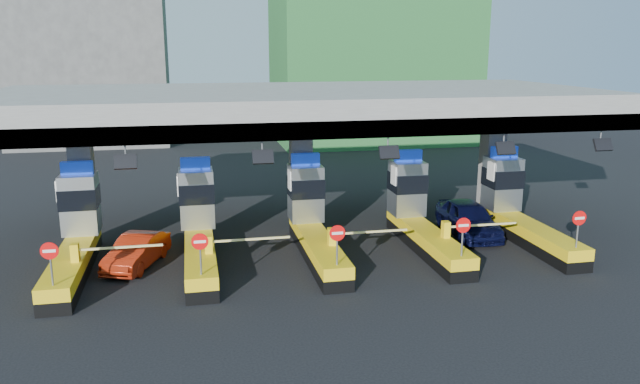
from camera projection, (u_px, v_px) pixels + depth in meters
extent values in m
plane|color=black|center=(313.00, 251.00, 27.95)|extent=(120.00, 120.00, 0.00)
cube|color=slate|center=(300.00, 105.00, 29.38)|extent=(28.00, 12.00, 1.50)
cube|color=#4C4C49|center=(326.00, 129.00, 24.04)|extent=(28.00, 0.60, 0.70)
cube|color=slate|center=(84.00, 187.00, 28.18)|extent=(1.00, 1.00, 5.50)
cube|color=slate|center=(301.00, 178.00, 30.18)|extent=(1.00, 1.00, 5.50)
cube|color=slate|center=(491.00, 170.00, 32.17)|extent=(1.00, 1.00, 5.50)
cylinder|color=slate|center=(125.00, 151.00, 22.68)|extent=(0.06, 0.06, 0.50)
cube|color=black|center=(126.00, 162.00, 22.57)|extent=(0.80, 0.38, 0.54)
cylinder|color=slate|center=(262.00, 147.00, 23.68)|extent=(0.06, 0.06, 0.50)
cube|color=black|center=(263.00, 157.00, 23.57)|extent=(0.80, 0.38, 0.54)
cylinder|color=slate|center=(388.00, 143.00, 24.67)|extent=(0.06, 0.06, 0.50)
cube|color=black|center=(389.00, 152.00, 24.56)|extent=(0.80, 0.38, 0.54)
cylinder|color=slate|center=(504.00, 139.00, 25.67)|extent=(0.06, 0.06, 0.50)
cube|color=black|center=(506.00, 148.00, 25.56)|extent=(0.80, 0.38, 0.54)
cylinder|color=slate|center=(601.00, 136.00, 26.57)|extent=(0.06, 0.06, 0.50)
cube|color=black|center=(603.00, 145.00, 26.46)|extent=(0.80, 0.38, 0.54)
cube|color=black|center=(73.00, 270.00, 24.95)|extent=(1.20, 8.00, 0.50)
cube|color=#E5B70C|center=(72.00, 258.00, 24.83)|extent=(1.20, 8.00, 0.50)
cube|color=#9EA3A8|center=(80.00, 203.00, 27.14)|extent=(1.50, 1.50, 2.60)
cube|color=black|center=(79.00, 197.00, 27.06)|extent=(1.56, 1.56, 0.90)
cube|color=#0C2DBF|center=(77.00, 168.00, 26.78)|extent=(1.30, 0.35, 0.55)
cube|color=white|center=(58.00, 190.00, 26.54)|extent=(0.06, 0.70, 0.90)
cylinder|color=slate|center=(51.00, 267.00, 21.20)|extent=(0.07, 0.07, 1.30)
cylinder|color=red|center=(49.00, 251.00, 21.03)|extent=(0.60, 0.04, 0.60)
cube|color=white|center=(49.00, 251.00, 21.01)|extent=(0.42, 0.02, 0.10)
cube|color=#E5B70C|center=(75.00, 253.00, 23.62)|extent=(0.30, 0.35, 0.70)
cube|color=white|center=(120.00, 247.00, 23.93)|extent=(3.20, 0.08, 0.08)
cube|color=black|center=(200.00, 261.00, 25.94)|extent=(1.20, 8.00, 0.50)
cube|color=#E5B70C|center=(200.00, 250.00, 25.83)|extent=(1.20, 8.00, 0.50)
cube|color=#9EA3A8|center=(197.00, 198.00, 28.14)|extent=(1.50, 1.50, 2.60)
cube|color=black|center=(197.00, 191.00, 28.05)|extent=(1.56, 1.56, 0.90)
cube|color=#0C2DBF|center=(195.00, 163.00, 27.78)|extent=(1.30, 0.35, 0.55)
cube|color=white|center=(178.00, 185.00, 27.53)|extent=(0.06, 0.70, 0.90)
cylinder|color=slate|center=(201.00, 257.00, 22.19)|extent=(0.07, 0.07, 1.30)
cylinder|color=red|center=(200.00, 242.00, 22.03)|extent=(0.60, 0.04, 0.60)
cube|color=white|center=(200.00, 242.00, 22.00)|extent=(0.42, 0.02, 0.10)
cube|color=#E5B70C|center=(209.00, 244.00, 24.62)|extent=(0.30, 0.35, 0.70)
cube|color=white|center=(250.00, 239.00, 24.92)|extent=(3.20, 0.08, 0.08)
cube|color=black|center=(318.00, 253.00, 26.94)|extent=(1.20, 8.00, 0.50)
cube|color=#E5B70C|center=(318.00, 242.00, 26.83)|extent=(1.20, 8.00, 0.50)
cube|color=#9EA3A8|center=(306.00, 193.00, 29.14)|extent=(1.50, 1.50, 2.60)
cube|color=black|center=(306.00, 186.00, 29.05)|extent=(1.56, 1.56, 0.90)
cube|color=#0C2DBF|center=(305.00, 159.00, 28.78)|extent=(1.30, 0.35, 0.55)
cube|color=white|center=(289.00, 180.00, 28.53)|extent=(0.06, 0.70, 0.90)
cylinder|color=slate|center=(337.00, 248.00, 23.19)|extent=(0.07, 0.07, 1.30)
cylinder|color=red|center=(337.00, 233.00, 23.02)|extent=(0.60, 0.04, 0.60)
cube|color=white|center=(337.00, 233.00, 23.00)|extent=(0.42, 0.02, 0.10)
cube|color=#E5B70C|center=(332.00, 237.00, 25.62)|extent=(0.30, 0.35, 0.70)
cube|color=white|center=(370.00, 232.00, 25.92)|extent=(3.20, 0.08, 0.08)
cube|color=black|center=(427.00, 246.00, 27.94)|extent=(1.20, 8.00, 0.50)
cube|color=#E5B70C|center=(427.00, 235.00, 27.82)|extent=(1.20, 8.00, 0.50)
cube|color=#9EA3A8|center=(407.00, 188.00, 30.14)|extent=(1.50, 1.50, 2.60)
cube|color=black|center=(407.00, 182.00, 30.05)|extent=(1.56, 1.56, 0.90)
cube|color=#0C2DBF|center=(408.00, 156.00, 29.77)|extent=(1.30, 0.35, 0.55)
cube|color=white|center=(394.00, 175.00, 29.53)|extent=(0.06, 0.70, 0.90)
cylinder|color=slate|center=(462.00, 240.00, 24.19)|extent=(0.07, 0.07, 1.30)
cylinder|color=red|center=(463.00, 225.00, 24.02)|extent=(0.60, 0.04, 0.60)
cube|color=white|center=(464.00, 225.00, 24.00)|extent=(0.42, 0.02, 0.10)
cube|color=#E5B70C|center=(446.00, 229.00, 26.61)|extent=(0.30, 0.35, 0.70)
cube|color=white|center=(482.00, 225.00, 26.92)|extent=(3.20, 0.08, 0.08)
cube|color=black|center=(528.00, 239.00, 28.94)|extent=(1.20, 8.00, 0.50)
cube|color=#E5B70C|center=(529.00, 229.00, 28.82)|extent=(1.20, 8.00, 0.50)
cube|color=#9EA3A8|center=(502.00, 183.00, 31.13)|extent=(1.50, 1.50, 2.60)
cube|color=black|center=(503.00, 177.00, 31.05)|extent=(1.56, 1.56, 0.90)
cube|color=#0C2DBF|center=(504.00, 152.00, 30.77)|extent=(1.30, 0.35, 0.55)
cube|color=white|center=(491.00, 171.00, 30.53)|extent=(0.06, 0.70, 0.90)
cylinder|color=slate|center=(577.00, 232.00, 25.19)|extent=(0.07, 0.07, 1.30)
cylinder|color=red|center=(579.00, 218.00, 25.02)|extent=(0.60, 0.04, 0.60)
cube|color=white|center=(580.00, 218.00, 25.00)|extent=(0.42, 0.02, 0.10)
cube|color=#E5B70C|center=(551.00, 223.00, 27.61)|extent=(0.30, 0.35, 0.70)
cube|color=white|center=(585.00, 218.00, 27.92)|extent=(3.20, 0.08, 0.08)
cube|color=#4C4C49|center=(88.00, 45.00, 57.39)|extent=(14.00, 10.00, 18.00)
imported|color=black|center=(468.00, 218.00, 30.16)|extent=(2.32, 5.13, 1.71)
imported|color=#9F200C|center=(137.00, 251.00, 25.92)|extent=(2.72, 4.27, 1.33)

